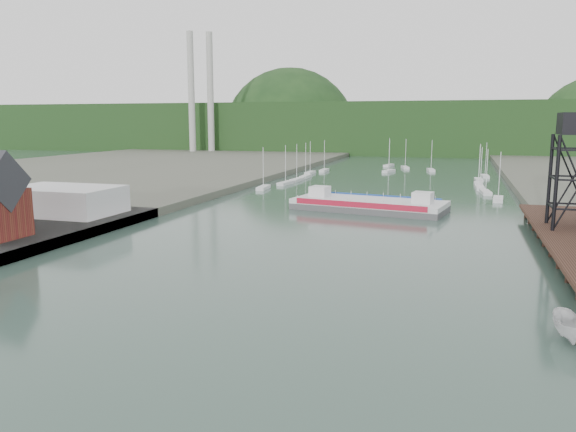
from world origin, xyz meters
The scene contains 7 objects.
ground centered at (0.00, 0.00, 0.00)m, with size 600.00×600.00×0.00m, color #304B41.
white_shed centered at (-44.00, 50.00, 3.85)m, with size 18.00×12.00×4.50m, color silver.
marina_sailboats centered at (0.08, 138.46, 0.35)m, with size 57.71×92.65×0.90m.
smokestacks centered at (-106.00, 232.50, 30.00)m, with size 11.20×8.20×60.00m.
distant_hills centered at (-3.98, 301.35, 10.38)m, with size 500.00×120.00×80.00m.
chain_ferry centered at (3.02, 78.39, 1.18)m, with size 30.15×16.17×4.12m.
motorboat centered at (28.24, 18.60, 1.04)m, with size 2.02×5.37×2.07m, color silver.
Camera 1 is at (19.39, -27.99, 17.12)m, focal length 35.00 mm.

